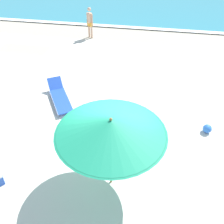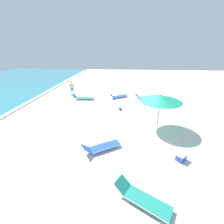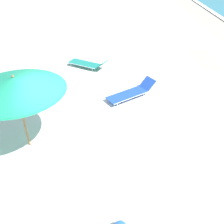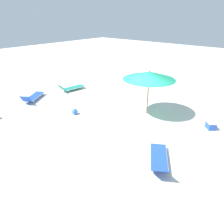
{
  "view_description": "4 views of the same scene",
  "coord_description": "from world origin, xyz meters",
  "px_view_note": "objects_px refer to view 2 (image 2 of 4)",
  "views": [
    {
      "loc": [
        0.86,
        -5.67,
        6.06
      ],
      "look_at": [
        -0.28,
        0.74,
        0.75
      ],
      "focal_mm": 40.0,
      "sensor_mm": 36.0,
      "label": 1
    },
    {
      "loc": [
        -9.21,
        0.89,
        5.08
      ],
      "look_at": [
        0.53,
        1.67,
        0.89
      ],
      "focal_mm": 24.0,
      "sensor_mm": 36.0,
      "label": 2
    },
    {
      "loc": [
        5.96,
        0.84,
        5.28
      ],
      "look_at": [
        -0.04,
        1.09,
        1.08
      ],
      "focal_mm": 40.0,
      "sensor_mm": 36.0,
      "label": 3
    },
    {
      "loc": [
        -5.56,
        8.0,
        5.04
      ],
      "look_at": [
        0.45,
        1.02,
        0.85
      ],
      "focal_mm": 35.0,
      "sensor_mm": 36.0,
      "label": 4
    }
  ],
  "objects_px": {
    "sun_lounger_near_water_left": "(83,98)",
    "beach_umbrella": "(161,98)",
    "beachgoer_wading_adult": "(72,88)",
    "sun_lounger_under_umbrella": "(101,147)",
    "sun_lounger_near_water_right": "(142,198)",
    "sun_lounger_mid_beach_solo": "(144,97)",
    "beach_ball": "(120,109)",
    "cooler_box": "(181,157)",
    "sun_lounger_beside_umbrella": "(118,96)"
  },
  "relations": [
    {
      "from": "sun_lounger_under_umbrella",
      "to": "beach_ball",
      "type": "distance_m",
      "value": 5.7
    },
    {
      "from": "sun_lounger_beside_umbrella",
      "to": "sun_lounger_near_water_left",
      "type": "height_order",
      "value": "sun_lounger_beside_umbrella"
    },
    {
      "from": "beach_umbrella",
      "to": "beach_ball",
      "type": "relative_size",
      "value": 8.68
    },
    {
      "from": "sun_lounger_beside_umbrella",
      "to": "sun_lounger_near_water_left",
      "type": "relative_size",
      "value": 0.96
    },
    {
      "from": "sun_lounger_near_water_right",
      "to": "cooler_box",
      "type": "xyz_separation_m",
      "value": [
        2.35,
        -2.15,
        -0.03
      ]
    },
    {
      "from": "beach_ball",
      "to": "sun_lounger_under_umbrella",
      "type": "bearing_deg",
      "value": 171.48
    },
    {
      "from": "sun_lounger_near_water_left",
      "to": "cooler_box",
      "type": "xyz_separation_m",
      "value": [
        -8.89,
        -7.22,
        -0.03
      ]
    },
    {
      "from": "beach_umbrella",
      "to": "beachgoer_wading_adult",
      "type": "relative_size",
      "value": 1.53
    },
    {
      "from": "sun_lounger_beside_umbrella",
      "to": "beachgoer_wading_adult",
      "type": "bearing_deg",
      "value": 56.05
    },
    {
      "from": "sun_lounger_near_water_right",
      "to": "beach_umbrella",
      "type": "bearing_deg",
      "value": 13.83
    },
    {
      "from": "beachgoer_wading_adult",
      "to": "sun_lounger_mid_beach_solo",
      "type": "bearing_deg",
      "value": -28.27
    },
    {
      "from": "beach_umbrella",
      "to": "sun_lounger_near_water_right",
      "type": "xyz_separation_m",
      "value": [
        -5.57,
        1.61,
        -1.92
      ]
    },
    {
      "from": "beachgoer_wading_adult",
      "to": "sun_lounger_under_umbrella",
      "type": "bearing_deg",
      "value": -88.67
    },
    {
      "from": "sun_lounger_mid_beach_solo",
      "to": "sun_lounger_near_water_right",
      "type": "bearing_deg",
      "value": -179.66
    },
    {
      "from": "sun_lounger_near_water_right",
      "to": "cooler_box",
      "type": "distance_m",
      "value": 3.18
    },
    {
      "from": "beach_umbrella",
      "to": "sun_lounger_near_water_right",
      "type": "bearing_deg",
      "value": 163.88
    },
    {
      "from": "sun_lounger_near_water_left",
      "to": "beach_ball",
      "type": "distance_m",
      "value": 4.91
    },
    {
      "from": "sun_lounger_beside_umbrella",
      "to": "sun_lounger_near_water_right",
      "type": "height_order",
      "value": "sun_lounger_beside_umbrella"
    },
    {
      "from": "sun_lounger_near_water_left",
      "to": "sun_lounger_near_water_right",
      "type": "bearing_deg",
      "value": -159.74
    },
    {
      "from": "sun_lounger_near_water_right",
      "to": "cooler_box",
      "type": "relative_size",
      "value": 3.41
    },
    {
      "from": "beach_ball",
      "to": "cooler_box",
      "type": "relative_size",
      "value": 0.51
    },
    {
      "from": "beachgoer_wading_adult",
      "to": "beach_ball",
      "type": "distance_m",
      "value": 6.69
    },
    {
      "from": "cooler_box",
      "to": "sun_lounger_mid_beach_solo",
      "type": "bearing_deg",
      "value": -127.93
    },
    {
      "from": "sun_lounger_under_umbrella",
      "to": "sun_lounger_near_water_right",
      "type": "xyz_separation_m",
      "value": [
        -2.85,
        -1.85,
        -0.0
      ]
    },
    {
      "from": "sun_lounger_near_water_right",
      "to": "beach_ball",
      "type": "xyz_separation_m",
      "value": [
        8.49,
        1.0,
        -0.06
      ]
    },
    {
      "from": "sun_lounger_under_umbrella",
      "to": "sun_lounger_near_water_right",
      "type": "bearing_deg",
      "value": -178.79
    },
    {
      "from": "beach_umbrella",
      "to": "sun_lounger_beside_umbrella",
      "type": "xyz_separation_m",
      "value": [
        6.55,
        2.95,
        -1.92
      ]
    },
    {
      "from": "cooler_box",
      "to": "sun_lounger_near_water_left",
      "type": "bearing_deg",
      "value": -93.12
    },
    {
      "from": "sun_lounger_under_umbrella",
      "to": "sun_lounger_beside_umbrella",
      "type": "relative_size",
      "value": 0.99
    },
    {
      "from": "beach_umbrella",
      "to": "sun_lounger_under_umbrella",
      "type": "relative_size",
      "value": 1.27
    },
    {
      "from": "sun_lounger_beside_umbrella",
      "to": "beachgoer_wading_adult",
      "type": "relative_size",
      "value": 1.21
    },
    {
      "from": "cooler_box",
      "to": "sun_lounger_under_umbrella",
      "type": "bearing_deg",
      "value": -49.33
    },
    {
      "from": "beach_umbrella",
      "to": "beach_ball",
      "type": "height_order",
      "value": "beach_umbrella"
    },
    {
      "from": "beach_umbrella",
      "to": "sun_lounger_near_water_left",
      "type": "height_order",
      "value": "beach_umbrella"
    },
    {
      "from": "sun_lounger_under_umbrella",
      "to": "sun_lounger_near_water_right",
      "type": "relative_size",
      "value": 1.02
    },
    {
      "from": "sun_lounger_near_water_left",
      "to": "cooler_box",
      "type": "bearing_deg",
      "value": -144.94
    },
    {
      "from": "beach_umbrella",
      "to": "sun_lounger_mid_beach_solo",
      "type": "bearing_deg",
      "value": 1.51
    },
    {
      "from": "sun_lounger_near_water_left",
      "to": "cooler_box",
      "type": "height_order",
      "value": "sun_lounger_near_water_left"
    },
    {
      "from": "sun_lounger_near_water_left",
      "to": "beach_ball",
      "type": "relative_size",
      "value": 7.17
    },
    {
      "from": "cooler_box",
      "to": "beach_umbrella",
      "type": "bearing_deg",
      "value": -122.73
    },
    {
      "from": "beach_umbrella",
      "to": "cooler_box",
      "type": "relative_size",
      "value": 4.44
    },
    {
      "from": "sun_lounger_beside_umbrella",
      "to": "sun_lounger_mid_beach_solo",
      "type": "xyz_separation_m",
      "value": [
        -0.35,
        -2.79,
        0.0
      ]
    },
    {
      "from": "beach_umbrella",
      "to": "sun_lounger_beside_umbrella",
      "type": "bearing_deg",
      "value": 24.25
    },
    {
      "from": "beach_umbrella",
      "to": "cooler_box",
      "type": "xyz_separation_m",
      "value": [
        -3.22,
        -0.54,
        -1.95
      ]
    },
    {
      "from": "sun_lounger_under_umbrella",
      "to": "sun_lounger_near_water_left",
      "type": "distance_m",
      "value": 8.98
    },
    {
      "from": "beachgoer_wading_adult",
      "to": "beach_umbrella",
      "type": "bearing_deg",
      "value": -64.4
    },
    {
      "from": "sun_lounger_near_water_right",
      "to": "beach_ball",
      "type": "bearing_deg",
      "value": 36.68
    },
    {
      "from": "sun_lounger_near_water_right",
      "to": "cooler_box",
      "type": "height_order",
      "value": "sun_lounger_near_water_right"
    },
    {
      "from": "sun_lounger_near_water_left",
      "to": "beach_umbrella",
      "type": "bearing_deg",
      "value": -134.32
    },
    {
      "from": "sun_lounger_under_umbrella",
      "to": "sun_lounger_mid_beach_solo",
      "type": "distance_m",
      "value": 9.51
    }
  ]
}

